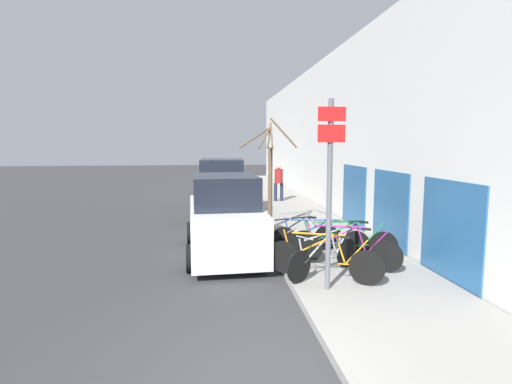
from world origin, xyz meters
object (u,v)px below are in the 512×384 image
at_px(bicycle_0, 323,259).
at_px(parked_car_1, 222,190).
at_px(bicycle_1, 324,257).
at_px(signpost, 330,186).
at_px(street_tree, 270,175).
at_px(bicycle_2, 345,250).
at_px(bicycle_4, 319,240).
at_px(bicycle_5, 297,237).
at_px(pedestrian_near, 279,180).
at_px(parked_car_0, 225,219).
at_px(bicycle_3, 343,243).

relative_size(bicycle_0, parked_car_1, 0.48).
xyz_separation_m(bicycle_1, parked_car_1, (-1.89, 7.93, 0.51)).
bearing_deg(bicycle_0, signpost, -155.64).
height_order(bicycle_1, street_tree, street_tree).
relative_size(bicycle_2, street_tree, 0.59).
relative_size(bicycle_4, bicycle_5, 0.98).
relative_size(signpost, bicycle_2, 1.67).
xyz_separation_m(signpost, bicycle_4, (0.44, 2.19, -1.56)).
height_order(bicycle_4, pedestrian_near, pedestrian_near).
distance_m(bicycle_4, parked_car_1, 6.93).
distance_m(bicycle_2, street_tree, 4.68).
relative_size(bicycle_0, street_tree, 0.58).
bearing_deg(pedestrian_near, parked_car_0, 66.81).
height_order(signpost, bicycle_5, signpost).
bearing_deg(bicycle_3, parked_car_0, 75.35).
distance_m(bicycle_4, bicycle_5, 0.63).
bearing_deg(bicycle_4, pedestrian_near, 17.94).
distance_m(bicycle_0, bicycle_3, 1.50).
bearing_deg(parked_car_1, parked_car_0, -88.41).
relative_size(bicycle_1, bicycle_4, 0.81).
distance_m(bicycle_1, parked_car_1, 8.17).
height_order(bicycle_1, pedestrian_near, pedestrian_near).
relative_size(parked_car_0, pedestrian_near, 2.43).
bearing_deg(signpost, bicycle_2, 58.27).
bearing_deg(bicycle_1, bicycle_2, -89.48).
relative_size(bicycle_4, pedestrian_near, 1.27).
height_order(bicycle_3, bicycle_5, bicycle_3).
bearing_deg(bicycle_5, bicycle_1, 178.96).
distance_m(signpost, bicycle_0, 1.66).
bearing_deg(street_tree, bicycle_5, -85.41).
distance_m(signpost, parked_car_1, 8.99).
xyz_separation_m(parked_car_0, parked_car_1, (0.12, 5.66, 0.08)).
bearing_deg(bicycle_4, signpost, -169.66).
height_order(signpost, pedestrian_near, signpost).
relative_size(bicycle_2, bicycle_4, 0.94).
bearing_deg(parked_car_1, bicycle_1, -73.81).
bearing_deg(bicycle_4, parked_car_0, 90.02).
bearing_deg(bicycle_0, bicycle_1, 12.49).
relative_size(bicycle_3, parked_car_1, 0.58).
xyz_separation_m(parked_car_1, street_tree, (1.44, -3.14, 0.84)).
bearing_deg(bicycle_5, bicycle_4, -138.79).
relative_size(bicycle_0, bicycle_2, 0.98).
distance_m(bicycle_0, bicycle_1, 0.28).
bearing_deg(bicycle_4, bicycle_3, -106.70).
distance_m(signpost, bicycle_1, 1.79).
bearing_deg(bicycle_0, bicycle_3, -1.89).
xyz_separation_m(bicycle_0, parked_car_0, (-1.92, 2.53, 0.40)).
bearing_deg(bicycle_3, bicycle_2, 176.05).
xyz_separation_m(bicycle_1, bicycle_4, (0.27, 1.36, 0.02)).
bearing_deg(bicycle_1, bicycle_0, 125.39).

